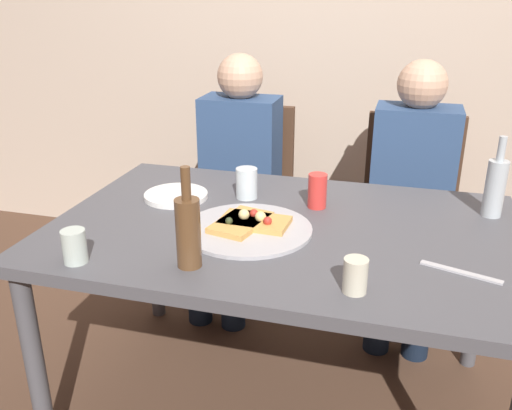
{
  "coord_description": "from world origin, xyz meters",
  "views": [
    {
      "loc": [
        0.36,
        -1.61,
        1.46
      ],
      "look_at": [
        -0.1,
        0.03,
        0.77
      ],
      "focal_mm": 38.67,
      "sensor_mm": 36.0,
      "label": 1
    }
  ],
  "objects_px": {
    "pizza_tray": "(248,229)",
    "table_knife": "(461,272)",
    "wine_bottle": "(188,230)",
    "beer_bottle": "(495,186)",
    "pizza_slice_last": "(241,221)",
    "guest_in_sweater": "(235,171)",
    "chair_right": "(409,201)",
    "tumbler_far": "(247,183)",
    "soda_can": "(317,191)",
    "dining_table": "(283,245)",
    "tumbler_near": "(74,246)",
    "wine_glass": "(355,276)",
    "plate_stack": "(176,196)",
    "guest_in_beanie": "(411,186)",
    "chair_left": "(245,186)",
    "pizza_slice_extra": "(255,221)"
  },
  "relations": [
    {
      "from": "pizza_tray",
      "to": "table_knife",
      "type": "height_order",
      "value": "pizza_tray"
    },
    {
      "from": "wine_bottle",
      "to": "beer_bottle",
      "type": "xyz_separation_m",
      "value": [
        0.85,
        0.61,
        -0.0
      ]
    },
    {
      "from": "pizza_slice_last",
      "to": "guest_in_sweater",
      "type": "bearing_deg",
      "value": 109.06
    },
    {
      "from": "chair_right",
      "to": "beer_bottle",
      "type": "bearing_deg",
      "value": 112.84
    },
    {
      "from": "tumbler_far",
      "to": "soda_can",
      "type": "height_order",
      "value": "soda_can"
    },
    {
      "from": "pizza_slice_last",
      "to": "wine_bottle",
      "type": "bearing_deg",
      "value": -102.88
    },
    {
      "from": "beer_bottle",
      "to": "soda_can",
      "type": "xyz_separation_m",
      "value": [
        -0.58,
        -0.08,
        -0.04
      ]
    },
    {
      "from": "wine_bottle",
      "to": "beer_bottle",
      "type": "relative_size",
      "value": 1.05
    },
    {
      "from": "dining_table",
      "to": "tumbler_near",
      "type": "height_order",
      "value": "tumbler_near"
    },
    {
      "from": "beer_bottle",
      "to": "wine_glass",
      "type": "relative_size",
      "value": 2.99
    },
    {
      "from": "beer_bottle",
      "to": "plate_stack",
      "type": "height_order",
      "value": "beer_bottle"
    },
    {
      "from": "wine_bottle",
      "to": "plate_stack",
      "type": "bearing_deg",
      "value": 117.37
    },
    {
      "from": "table_knife",
      "to": "wine_bottle",
      "type": "bearing_deg",
      "value": 29.97
    },
    {
      "from": "soda_can",
      "to": "plate_stack",
      "type": "height_order",
      "value": "soda_can"
    },
    {
      "from": "wine_bottle",
      "to": "guest_in_beanie",
      "type": "bearing_deg",
      "value": 61.21
    },
    {
      "from": "wine_bottle",
      "to": "table_knife",
      "type": "height_order",
      "value": "wine_bottle"
    },
    {
      "from": "pizza_slice_last",
      "to": "guest_in_sweater",
      "type": "height_order",
      "value": "guest_in_sweater"
    },
    {
      "from": "pizza_tray",
      "to": "table_knife",
      "type": "bearing_deg",
      "value": -9.85
    },
    {
      "from": "guest_in_beanie",
      "to": "plate_stack",
      "type": "bearing_deg",
      "value": 35.55
    },
    {
      "from": "tumbler_near",
      "to": "guest_in_beanie",
      "type": "relative_size",
      "value": 0.08
    },
    {
      "from": "table_knife",
      "to": "guest_in_sweater",
      "type": "bearing_deg",
      "value": -26.66
    },
    {
      "from": "guest_in_sweater",
      "to": "soda_can",
      "type": "bearing_deg",
      "value": 131.01
    },
    {
      "from": "pizza_tray",
      "to": "wine_glass",
      "type": "xyz_separation_m",
      "value": [
        0.37,
        -0.29,
        0.04
      ]
    },
    {
      "from": "wine_bottle",
      "to": "guest_in_sweater",
      "type": "relative_size",
      "value": 0.25
    },
    {
      "from": "chair_right",
      "to": "guest_in_sweater",
      "type": "xyz_separation_m",
      "value": [
        -0.8,
        -0.15,
        0.13
      ]
    },
    {
      "from": "wine_glass",
      "to": "guest_in_beanie",
      "type": "height_order",
      "value": "guest_in_beanie"
    },
    {
      "from": "chair_left",
      "to": "guest_in_beanie",
      "type": "distance_m",
      "value": 0.83
    },
    {
      "from": "tumbler_near",
      "to": "plate_stack",
      "type": "height_order",
      "value": "tumbler_near"
    },
    {
      "from": "tumbler_far",
      "to": "wine_glass",
      "type": "xyz_separation_m",
      "value": [
        0.46,
        -0.57,
        -0.01
      ]
    },
    {
      "from": "pizza_slice_extra",
      "to": "table_knife",
      "type": "bearing_deg",
      "value": -12.67
    },
    {
      "from": "dining_table",
      "to": "table_knife",
      "type": "relative_size",
      "value": 6.85
    },
    {
      "from": "dining_table",
      "to": "wine_glass",
      "type": "height_order",
      "value": "wine_glass"
    },
    {
      "from": "wine_bottle",
      "to": "guest_in_sweater",
      "type": "bearing_deg",
      "value": 101.04
    },
    {
      "from": "beer_bottle",
      "to": "guest_in_sweater",
      "type": "height_order",
      "value": "guest_in_sweater"
    },
    {
      "from": "wine_glass",
      "to": "chair_right",
      "type": "xyz_separation_m",
      "value": [
        0.13,
        1.25,
        -0.26
      ]
    },
    {
      "from": "beer_bottle",
      "to": "tumbler_near",
      "type": "xyz_separation_m",
      "value": [
        -1.17,
        -0.68,
        -0.06
      ]
    },
    {
      "from": "pizza_tray",
      "to": "soda_can",
      "type": "relative_size",
      "value": 3.39
    },
    {
      "from": "tumbler_near",
      "to": "guest_in_sweater",
      "type": "distance_m",
      "value": 1.16
    },
    {
      "from": "pizza_slice_extra",
      "to": "wine_bottle",
      "type": "relative_size",
      "value": 0.78
    },
    {
      "from": "tumbler_near",
      "to": "chair_right",
      "type": "height_order",
      "value": "chair_right"
    },
    {
      "from": "pizza_slice_extra",
      "to": "guest_in_beanie",
      "type": "height_order",
      "value": "guest_in_beanie"
    },
    {
      "from": "pizza_tray",
      "to": "chair_right",
      "type": "xyz_separation_m",
      "value": [
        0.5,
        0.96,
        -0.22
      ]
    },
    {
      "from": "pizza_slice_extra",
      "to": "table_knife",
      "type": "relative_size",
      "value": 1.03
    },
    {
      "from": "dining_table",
      "to": "wine_glass",
      "type": "relative_size",
      "value": 16.25
    },
    {
      "from": "wine_glass",
      "to": "soda_can",
      "type": "xyz_separation_m",
      "value": [
        -0.19,
        0.55,
        0.01
      ]
    },
    {
      "from": "chair_right",
      "to": "wine_bottle",
      "type": "bearing_deg",
      "value": 64.27
    },
    {
      "from": "plate_stack",
      "to": "chair_left",
      "type": "bearing_deg",
      "value": 87.18
    },
    {
      "from": "pizza_tray",
      "to": "guest_in_beanie",
      "type": "bearing_deg",
      "value": 58.15
    },
    {
      "from": "tumbler_near",
      "to": "tumbler_far",
      "type": "distance_m",
      "value": 0.7
    },
    {
      "from": "dining_table",
      "to": "wine_glass",
      "type": "distance_m",
      "value": 0.46
    }
  ]
}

